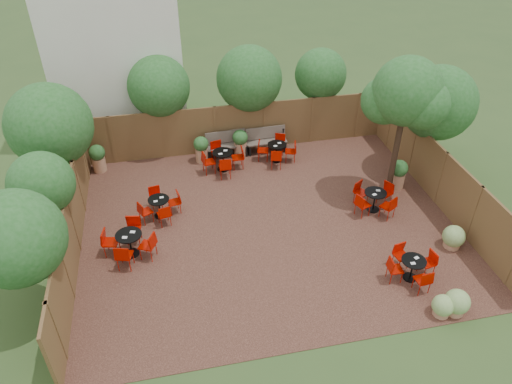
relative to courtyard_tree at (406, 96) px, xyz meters
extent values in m
plane|color=#354F23|center=(-4.60, -0.82, -3.75)|extent=(80.00, 80.00, 0.00)
cube|color=#351D16|center=(-4.60, -0.82, -3.74)|extent=(12.00, 10.00, 0.02)
cube|color=brown|center=(-4.60, 4.18, -2.75)|extent=(12.00, 0.08, 2.00)
cube|color=brown|center=(-10.60, -0.82, -2.75)|extent=(0.08, 10.00, 2.00)
cube|color=brown|center=(1.40, -0.82, -2.75)|extent=(0.08, 10.00, 2.00)
cube|color=silver|center=(-9.10, 7.18, 0.25)|extent=(5.00, 4.00, 8.00)
sphere|color=#1E531B|center=(-11.20, 2.18, -0.93)|extent=(2.76, 2.76, 2.76)
sphere|color=#1E531B|center=(-11.10, -0.82, -1.21)|extent=(1.82, 1.82, 1.82)
sphere|color=#1E531B|center=(-11.30, -3.32, -1.04)|extent=(2.36, 2.36, 2.36)
sphere|color=#1E531B|center=(-7.60, 4.88, -1.04)|extent=(2.37, 2.37, 2.37)
sphere|color=#1E531B|center=(-4.10, 4.78, -0.98)|extent=(2.59, 2.59, 2.59)
sphere|color=#1E531B|center=(-1.10, 4.98, -1.12)|extent=(2.10, 2.10, 2.10)
sphere|color=#1E531B|center=(2.00, 1.18, -0.96)|extent=(2.66, 2.66, 2.66)
cylinder|color=black|center=(0.01, 0.01, -1.68)|extent=(0.23, 0.23, 4.11)
sphere|color=#1E531B|center=(0.01, 0.01, 0.17)|extent=(2.22, 2.22, 2.22)
sphere|color=#1E531B|center=(-0.49, 0.41, -0.28)|extent=(1.55, 1.55, 1.55)
sphere|color=#1E531B|center=(0.41, -0.39, -0.12)|extent=(1.62, 1.62, 1.62)
cube|color=brown|center=(-5.24, 3.73, -3.27)|extent=(1.66, 0.61, 0.05)
cube|color=brown|center=(-5.24, 3.95, -2.97)|extent=(1.63, 0.24, 0.49)
cube|color=black|center=(-5.98, 3.73, -3.52)|extent=(0.10, 0.49, 0.43)
cube|color=black|center=(-4.51, 3.73, -3.52)|extent=(0.10, 0.49, 0.43)
cube|color=brown|center=(-3.61, 3.73, -3.27)|extent=(1.63, 0.51, 0.05)
cube|color=brown|center=(-3.61, 3.95, -2.98)|extent=(1.62, 0.15, 0.49)
cube|color=black|center=(-4.34, 3.73, -3.52)|extent=(0.07, 0.49, 0.43)
cube|color=black|center=(-2.87, 3.73, -3.52)|extent=(0.07, 0.49, 0.43)
cylinder|color=black|center=(-5.54, 2.77, -3.72)|extent=(0.45, 0.45, 0.03)
cylinder|color=black|center=(-5.54, 2.77, -3.35)|extent=(0.05, 0.05, 0.72)
cylinder|color=black|center=(-5.54, 2.77, -2.98)|extent=(0.78, 0.78, 0.03)
cube|color=white|center=(-5.42, 2.86, -2.96)|extent=(0.15, 0.11, 0.02)
cube|color=white|center=(-5.64, 2.65, -2.96)|extent=(0.15, 0.11, 0.02)
cylinder|color=black|center=(-1.17, -4.07, -3.72)|extent=(0.41, 0.41, 0.03)
cylinder|color=black|center=(-1.17, -4.07, -3.39)|extent=(0.05, 0.05, 0.65)
cylinder|color=black|center=(-1.17, -4.07, -3.06)|extent=(0.70, 0.70, 0.03)
cube|color=white|center=(-1.06, -3.99, -3.04)|extent=(0.14, 0.10, 0.01)
cube|color=white|center=(-1.26, -4.18, -3.04)|extent=(0.14, 0.10, 0.01)
cylinder|color=black|center=(-3.37, 2.98, -3.72)|extent=(0.43, 0.43, 0.03)
cylinder|color=black|center=(-3.37, 2.98, -3.37)|extent=(0.05, 0.05, 0.68)
cylinder|color=black|center=(-3.37, 2.98, -3.02)|extent=(0.74, 0.74, 0.03)
cube|color=white|center=(-3.25, 3.06, -3.00)|extent=(0.16, 0.14, 0.01)
cube|color=white|center=(-3.47, 2.87, -3.00)|extent=(0.16, 0.14, 0.01)
cylinder|color=black|center=(-0.92, -0.82, -3.72)|extent=(0.43, 0.43, 0.03)
cylinder|color=black|center=(-0.92, -0.82, -3.37)|extent=(0.05, 0.05, 0.68)
cylinder|color=black|center=(-0.92, -0.82, -3.02)|extent=(0.74, 0.74, 0.03)
cube|color=white|center=(-0.80, -0.74, -3.00)|extent=(0.16, 0.15, 0.01)
cube|color=white|center=(-1.01, -0.94, -3.00)|extent=(0.16, 0.15, 0.01)
cylinder|color=black|center=(-8.05, 0.35, -3.72)|extent=(0.41, 0.41, 0.03)
cylinder|color=black|center=(-8.05, 0.35, -3.39)|extent=(0.05, 0.05, 0.65)
cylinder|color=black|center=(-8.05, 0.35, -3.06)|extent=(0.70, 0.70, 0.03)
cube|color=white|center=(-7.94, 0.43, -3.04)|extent=(0.15, 0.13, 0.01)
cube|color=white|center=(-8.15, 0.24, -3.04)|extent=(0.15, 0.13, 0.01)
cylinder|color=black|center=(-9.00, -1.37, -3.72)|extent=(0.46, 0.46, 0.03)
cylinder|color=black|center=(-9.00, -1.37, -3.35)|extent=(0.05, 0.05, 0.73)
cylinder|color=black|center=(-9.00, -1.37, -2.98)|extent=(0.79, 0.79, 0.03)
cube|color=white|center=(-8.88, -1.29, -2.95)|extent=(0.17, 0.15, 0.02)
cube|color=white|center=(-9.11, -1.49, -2.95)|extent=(0.17, 0.15, 0.02)
cylinder|color=#AB7755|center=(-6.27, 3.56, -3.46)|extent=(0.48, 0.48, 0.55)
sphere|color=#1E531B|center=(-6.27, 3.56, -2.96)|extent=(0.58, 0.58, 0.58)
cylinder|color=#AB7755|center=(-4.70, 3.69, -3.44)|extent=(0.50, 0.50, 0.58)
sphere|color=#1E531B|center=(-4.70, 3.69, -2.93)|extent=(0.60, 0.60, 0.60)
cylinder|color=#AB7755|center=(-10.17, 3.68, -3.45)|extent=(0.50, 0.50, 0.57)
sphere|color=#1E531B|center=(-10.17, 3.68, -2.94)|extent=(0.60, 0.60, 0.60)
cylinder|color=#AB7755|center=(0.44, 0.27, -3.44)|extent=(0.51, 0.51, 0.59)
sphere|color=#1E531B|center=(0.44, 0.27, -2.92)|extent=(0.61, 0.61, 0.61)
cylinder|color=#AB7755|center=(-0.59, -5.47, -3.62)|extent=(0.49, 0.49, 0.22)
sphere|color=#789A50|center=(-0.59, -5.47, -3.34)|extent=(0.67, 0.67, 0.67)
cylinder|color=#AB7755|center=(-0.99, -5.47, -3.64)|extent=(0.43, 0.43, 0.19)
sphere|color=#789A50|center=(-0.99, -5.47, -3.39)|extent=(0.58, 0.58, 0.58)
cylinder|color=#AB7755|center=(0.72, -3.08, -3.62)|extent=(0.50, 0.50, 0.23)
sphere|color=#789A50|center=(0.72, -3.08, -3.33)|extent=(0.69, 0.69, 0.69)
camera|label=1|loc=(-7.57, -12.84, 6.37)|focal=33.93mm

